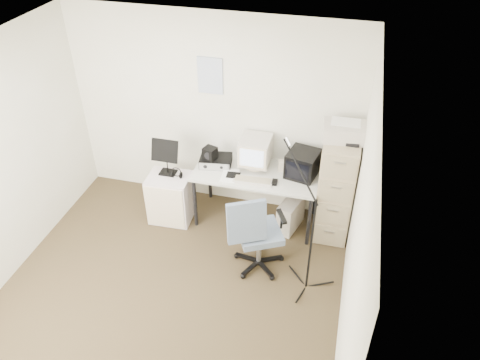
% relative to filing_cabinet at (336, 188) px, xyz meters
% --- Properties ---
extents(floor, '(3.60, 3.60, 0.01)m').
position_rel_filing_cabinet_xyz_m(floor, '(-1.58, -1.48, -0.66)').
color(floor, '#362E1B').
rests_on(floor, ground).
extents(ceiling, '(3.60, 3.60, 0.01)m').
position_rel_filing_cabinet_xyz_m(ceiling, '(-1.58, -1.48, 1.85)').
color(ceiling, white).
rests_on(ceiling, ground).
extents(wall_back, '(3.60, 0.02, 2.50)m').
position_rel_filing_cabinet_xyz_m(wall_back, '(-1.58, 0.32, 0.60)').
color(wall_back, beige).
rests_on(wall_back, ground).
extents(wall_right, '(0.02, 3.60, 2.50)m').
position_rel_filing_cabinet_xyz_m(wall_right, '(0.22, -1.48, 0.60)').
color(wall_right, beige).
rests_on(wall_right, ground).
extents(wall_calendar, '(0.30, 0.02, 0.44)m').
position_rel_filing_cabinet_xyz_m(wall_calendar, '(-1.60, 0.31, 1.10)').
color(wall_calendar, white).
rests_on(wall_calendar, wall_back).
extents(filing_cabinet, '(0.40, 0.60, 1.30)m').
position_rel_filing_cabinet_xyz_m(filing_cabinet, '(0.00, 0.00, 0.00)').
color(filing_cabinet, tan).
rests_on(filing_cabinet, floor).
extents(printer, '(0.49, 0.36, 0.18)m').
position_rel_filing_cabinet_xyz_m(printer, '(0.00, 0.03, 0.74)').
color(printer, '#B8AFA2').
rests_on(printer, filing_cabinet).
extents(desk, '(1.50, 0.70, 0.73)m').
position_rel_filing_cabinet_xyz_m(desk, '(-0.95, -0.03, -0.29)').
color(desk, beige).
rests_on(desk, floor).
extents(crt_monitor, '(0.35, 0.37, 0.39)m').
position_rel_filing_cabinet_xyz_m(crt_monitor, '(-1.00, 0.09, 0.28)').
color(crt_monitor, '#B8AFA2').
rests_on(crt_monitor, desk).
extents(crt_tv, '(0.40, 0.42, 0.31)m').
position_rel_filing_cabinet_xyz_m(crt_tv, '(-0.42, 0.06, 0.23)').
color(crt_tv, black).
rests_on(crt_tv, desk).
extents(desk_speaker, '(0.09, 0.09, 0.14)m').
position_rel_filing_cabinet_xyz_m(desk_speaker, '(-0.68, 0.08, 0.15)').
color(desk_speaker, beige).
rests_on(desk_speaker, desk).
extents(keyboard, '(0.46, 0.18, 0.03)m').
position_rel_filing_cabinet_xyz_m(keyboard, '(-0.95, -0.23, 0.09)').
color(keyboard, '#B8AFA2').
rests_on(keyboard, desk).
extents(mouse, '(0.07, 0.11, 0.03)m').
position_rel_filing_cabinet_xyz_m(mouse, '(-0.70, -0.20, 0.10)').
color(mouse, black).
rests_on(mouse, desk).
extents(radio_receiver, '(0.42, 0.33, 0.11)m').
position_rel_filing_cabinet_xyz_m(radio_receiver, '(-1.47, 0.01, 0.13)').
color(radio_receiver, black).
rests_on(radio_receiver, desk).
extents(radio_speaker, '(0.18, 0.17, 0.15)m').
position_rel_filing_cabinet_xyz_m(radio_speaker, '(-1.53, -0.03, 0.26)').
color(radio_speaker, black).
rests_on(radio_speaker, radio_receiver).
extents(papers, '(0.21, 0.28, 0.02)m').
position_rel_filing_cabinet_xyz_m(papers, '(-1.24, -0.19, 0.09)').
color(papers, white).
rests_on(papers, desk).
extents(pc_tower, '(0.31, 0.47, 0.40)m').
position_rel_filing_cabinet_xyz_m(pc_tower, '(-0.50, -0.07, -0.45)').
color(pc_tower, '#B8AFA2').
rests_on(pc_tower, floor).
extents(office_chair, '(0.79, 0.79, 1.02)m').
position_rel_filing_cabinet_xyz_m(office_chair, '(-0.74, -0.81, -0.14)').
color(office_chair, slate).
rests_on(office_chair, floor).
extents(side_cart, '(0.53, 0.43, 0.64)m').
position_rel_filing_cabinet_xyz_m(side_cart, '(-2.00, -0.27, -0.33)').
color(side_cart, silver).
rests_on(side_cart, floor).
extents(music_stand, '(0.35, 0.21, 0.49)m').
position_rel_filing_cabinet_xyz_m(music_stand, '(-2.03, -0.19, 0.23)').
color(music_stand, black).
rests_on(music_stand, side_cart).
extents(headphones, '(0.18, 0.18, 0.03)m').
position_rel_filing_cabinet_xyz_m(headphones, '(-1.90, -0.24, 0.03)').
color(headphones, black).
rests_on(headphones, side_cart).
extents(mic_stand, '(0.03, 0.03, 1.57)m').
position_rel_filing_cabinet_xyz_m(mic_stand, '(-0.17, -1.00, 0.14)').
color(mic_stand, black).
rests_on(mic_stand, floor).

